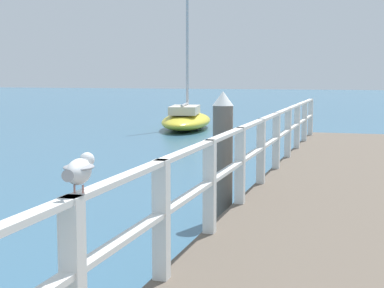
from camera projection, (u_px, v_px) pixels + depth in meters
pier_deck at (350, 212)px, 8.33m from camera, size 2.87×18.46×0.40m
pier_railing at (251, 150)px, 8.62m from camera, size 0.12×16.98×0.98m
dock_piling_far at (223, 156)px, 8.60m from camera, size 0.29×0.29×1.83m
seagull_foreground at (79, 170)px, 3.55m from camera, size 0.21×0.48×0.21m
boat_0 at (186, 119)px, 22.92m from camera, size 2.57×5.21×6.49m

